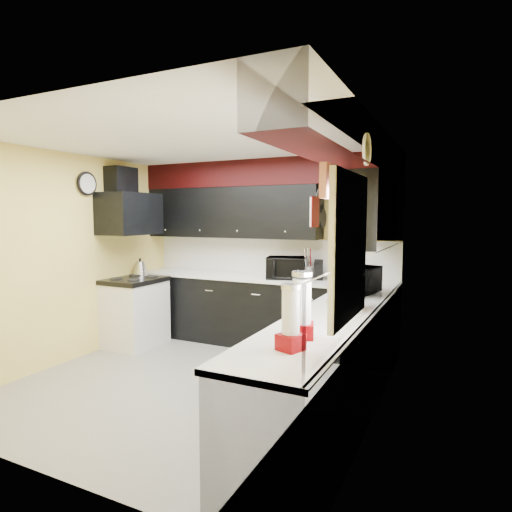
{
  "coord_description": "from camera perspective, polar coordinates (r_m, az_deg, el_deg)",
  "views": [
    {
      "loc": [
        2.44,
        -3.66,
        1.75
      ],
      "look_at": [
        0.26,
        0.86,
        1.28
      ],
      "focal_mm": 30.0,
      "sensor_mm": 36.0,
      "label": 1
    }
  ],
  "objects": [
    {
      "name": "microwave",
      "position": [
        4.63,
        13.38,
        -3.13
      ],
      "size": [
        0.44,
        0.57,
        0.28
      ],
      "primitive_type": "imported",
      "rotation": [
        0.0,
        0.0,
        1.36
      ],
      "color": "black",
      "rests_on": "counter_right"
    },
    {
      "name": "cooktop",
      "position": [
        5.97,
        -15.91,
        -3.15
      ],
      "size": [
        0.62,
        0.77,
        0.06
      ],
      "primitive_type": "cube",
      "color": "black",
      "rests_on": "stove"
    },
    {
      "name": "dispenser_b",
      "position": [
        2.61,
        4.65,
        -8.48
      ],
      "size": [
        0.18,
        0.18,
        0.38
      ],
      "primitive_type": null,
      "rotation": [
        0.0,
        0.0,
        -0.36
      ],
      "color": "#6D020F",
      "rests_on": "counter_right"
    },
    {
      "name": "clock",
      "position": [
        5.76,
        -21.62,
        8.95
      ],
      "size": [
        0.03,
        0.3,
        0.3
      ],
      "primitive_type": null,
      "color": "black",
      "rests_on": "wall_left"
    },
    {
      "name": "counter_back",
      "position": [
        5.77,
        0.41,
        -2.94
      ],
      "size": [
        3.62,
        0.64,
        0.04
      ],
      "primitive_type": "cube",
      "color": "white",
      "rests_on": "cab_back"
    },
    {
      "name": "pan_top",
      "position": [
        5.46,
        8.53,
        7.9
      ],
      "size": [
        0.03,
        0.22,
        0.4
      ],
      "primitive_type": null,
      "color": "black",
      "rests_on": "upper_back"
    },
    {
      "name": "toaster_oven",
      "position": [
        5.56,
        4.06,
        -1.57
      ],
      "size": [
        0.58,
        0.52,
        0.29
      ],
      "primitive_type": "imported",
      "rotation": [
        0.0,
        0.0,
        0.26
      ],
      "color": "black",
      "rests_on": "counter_back"
    },
    {
      "name": "ground",
      "position": [
        4.73,
        -7.71,
        -16.42
      ],
      "size": [
        3.6,
        3.6,
        0.0
      ],
      "primitive_type": "plane",
      "color": "gray",
      "rests_on": "ground"
    },
    {
      "name": "pan_low",
      "position": [
        5.58,
        8.88,
        4.96
      ],
      "size": [
        0.03,
        0.24,
        0.42
      ],
      "primitive_type": null,
      "color": "black",
      "rests_on": "upper_back"
    },
    {
      "name": "kettle",
      "position": [
        6.27,
        -15.18,
        -1.58
      ],
      "size": [
        0.22,
        0.22,
        0.19
      ],
      "primitive_type": null,
      "rotation": [
        0.0,
        0.0,
        0.06
      ],
      "color": "#B2B1B6",
      "rests_on": "cooktop"
    },
    {
      "name": "ceiling",
      "position": [
        4.46,
        -8.12,
        14.96
      ],
      "size": [
        3.6,
        3.6,
        0.06
      ],
      "primitive_type": "cube",
      "color": "white",
      "rests_on": "wall_back"
    },
    {
      "name": "window",
      "position": [
        2.84,
        12.38,
        1.17
      ],
      "size": [
        0.03,
        0.86,
        0.96
      ],
      "primitive_type": null,
      "color": "white",
      "rests_on": "wall_right"
    },
    {
      "name": "splash_back",
      "position": [
        6.0,
        1.6,
        -0.03
      ],
      "size": [
        3.6,
        0.02,
        0.5
      ],
      "primitive_type": "cube",
      "color": "white",
      "rests_on": "counter_back"
    },
    {
      "name": "hood",
      "position": [
        5.94,
        -16.5,
        5.41
      ],
      "size": [
        0.5,
        0.78,
        0.55
      ],
      "primitive_type": "cube",
      "color": "black",
      "rests_on": "wall_left"
    },
    {
      "name": "deco_plate",
      "position": [
        3.41,
        14.57,
        13.59
      ],
      "size": [
        0.03,
        0.24,
        0.24
      ],
      "primitive_type": null,
      "color": "white",
      "rests_on": "wall_right"
    },
    {
      "name": "stove",
      "position": [
        6.06,
        -15.8,
        -7.46
      ],
      "size": [
        0.6,
        0.75,
        0.86
      ],
      "primitive_type": "cube",
      "color": "white",
      "rests_on": "ground"
    },
    {
      "name": "cab_right",
      "position": [
        3.72,
        9.82,
        -15.19
      ],
      "size": [
        0.6,
        3.0,
        0.9
      ],
      "primitive_type": "cube",
      "color": "black",
      "rests_on": "ground"
    },
    {
      "name": "counter_right",
      "position": [
        3.59,
        9.94,
        -8.13
      ],
      "size": [
        0.64,
        3.02,
        0.04
      ],
      "primitive_type": "cube",
      "color": "white",
      "rests_on": "cab_right"
    },
    {
      "name": "upper_right",
      "position": [
        4.63,
        15.68,
        5.76
      ],
      "size": [
        0.35,
        1.8,
        0.7
      ],
      "primitive_type": "cube",
      "color": "black",
      "rests_on": "wall_right"
    },
    {
      "name": "valance",
      "position": [
        2.86,
        11.46,
        9.24
      ],
      "size": [
        0.04,
        0.88,
        0.2
      ],
      "primitive_type": "cube",
      "color": "red",
      "rests_on": "wall_right"
    },
    {
      "name": "wall_back",
      "position": [
        6.0,
        1.64,
        0.55
      ],
      "size": [
        3.6,
        0.06,
        2.5
      ],
      "primitive_type": "cube",
      "color": "#E0C666",
      "rests_on": "ground"
    },
    {
      "name": "utensil_crock",
      "position": [
        5.54,
        6.86,
        -2.24
      ],
      "size": [
        0.16,
        0.16,
        0.17
      ],
      "primitive_type": "cylinder",
      "rotation": [
        0.0,
        0.0,
        0.0
      ],
      "color": "beige",
      "rests_on": "counter_back"
    },
    {
      "name": "soffit_right",
      "position": [
        3.62,
        12.73,
        14.34
      ],
      "size": [
        0.36,
        3.24,
        0.35
      ],
      "primitive_type": "cube",
      "color": "black",
      "rests_on": "wall_right"
    },
    {
      "name": "wall_left",
      "position": [
        5.62,
        -23.38,
        -0.21
      ],
      "size": [
        0.06,
        3.6,
        2.5
      ],
      "primitive_type": "cube",
      "color": "#E0C666",
      "rests_on": "ground"
    },
    {
      "name": "cut_board",
      "position": [
        5.21,
        7.78,
        5.83
      ],
      "size": [
        0.03,
        0.26,
        0.35
      ],
      "primitive_type": "cube",
      "color": "white",
      "rests_on": "upper_back"
    },
    {
      "name": "knife_block",
      "position": [
        5.49,
        8.35,
        -1.92
      ],
      "size": [
        0.15,
        0.18,
        0.24
      ],
      "primitive_type": "cube",
      "rotation": [
        0.0,
        0.0,
        0.26
      ],
      "color": "black",
      "rests_on": "counter_back"
    },
    {
      "name": "splash_right",
      "position": [
        3.76,
        15.52,
        -3.43
      ],
      "size": [
        0.02,
        3.6,
        0.5
      ],
      "primitive_type": "cube",
      "color": "white",
      "rests_on": "counter_right"
    },
    {
      "name": "upper_back",
      "position": [
        6.05,
        -3.38,
        5.8
      ],
      "size": [
        2.6,
        0.35,
        0.7
      ],
      "primitive_type": "cube",
      "color": "black",
      "rests_on": "wall_back"
    },
    {
      "name": "wall_right",
      "position": [
        3.75,
        15.7,
        -2.53
      ],
      "size": [
        0.06,
        3.6,
        2.5
      ],
      "primitive_type": "cube",
      "color": "#E0C666",
      "rests_on": "ground"
    },
    {
      "name": "baskets",
      "position": [
        3.86,
        11.7,
        -3.26
      ],
      "size": [
        0.27,
        0.27,
        0.5
      ],
      "primitive_type": null,
      "color": "brown",
      "rests_on": "upper_right"
    },
    {
      "name": "soffit_back",
      "position": [
        5.84,
        0.93,
        10.98
      ],
      "size": [
        3.6,
        0.36,
        0.35
      ],
      "primitive_type": "cube",
      "color": "black",
      "rests_on": "wall_back"
    },
    {
      "name": "dispenser_a",
      "position": [
        2.87,
        6.13,
        -6.65
      ],
      "size": [
        0.2,
        0.2,
        0.43
      ],
      "primitive_type": null,
      "rotation": [
        0.0,
        0.0,
        0.32
      ],
      "color": "#60110F",
      "rests_on": "counter_right"
    },
    {
      "name": "pan_mid",
      "position": [
        5.33,
        8.07,
        5.28
      ],
      "size": [
        0.03,
        0.28,
        0.46
      ],
      "primitive_type": null,
      "color": "black",
      "rests_on": "upper_back"
    },
    {
      "name": "hood_duct",
      "position": [
        6.05,
        -17.53,
        9.36
      ],
      "size": [
        0.24,
        0.4,
        0.4
      ],
      "primitive_type": "cube",
      "color": "black",
      "rests_on": "wall_left"
    },
    {
      "name": "cab_back",
      "position": [
        5.85,
        0.41,
        -7.5
      ],
      "size": [
        3.6,
        0.6,
        0.9
      ],
      "primitive_type": "cube",
      "color": "black",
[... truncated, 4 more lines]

